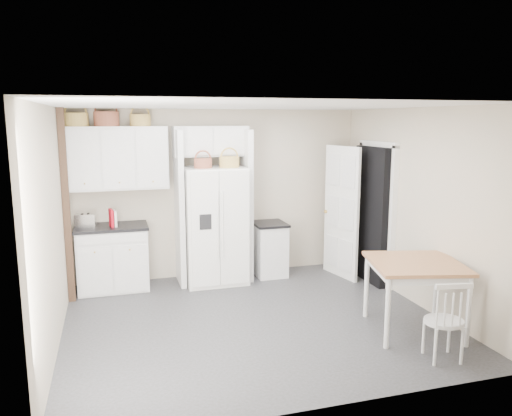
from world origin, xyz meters
name	(u,v)px	position (x,y,z in m)	size (l,w,h in m)	color
floor	(254,320)	(0.00, 0.00, 0.00)	(4.50, 4.50, 0.00)	#2D2D2E
ceiling	(254,106)	(0.00, 0.00, 2.60)	(4.50, 4.50, 0.00)	white
wall_back	(219,194)	(0.00, 2.00, 1.30)	(4.50, 4.50, 0.00)	#AEA997
wall_left	(51,228)	(-2.25, 0.00, 1.30)	(4.00, 4.00, 0.00)	#AEA997
wall_right	(418,208)	(2.25, 0.00, 1.30)	(4.00, 4.00, 0.00)	#AEA997
refrigerator	(215,225)	(-0.15, 1.62, 0.88)	(0.91, 0.73, 1.75)	white
base_cab_left	(113,259)	(-1.64, 1.70, 0.45)	(0.98, 0.62, 0.91)	silver
base_cab_right	(270,250)	(0.75, 1.70, 0.41)	(0.46, 0.55, 0.81)	silver
dining_table	(414,296)	(1.70, -0.82, 0.42)	(1.00, 1.00, 0.84)	#956040
windsor_chair	(444,321)	(1.58, -1.52, 0.41)	(0.40, 0.36, 0.82)	silver
counter_left	(111,227)	(-1.64, 1.70, 0.93)	(1.02, 0.66, 0.04)	black
counter_right	(270,224)	(0.75, 1.70, 0.83)	(0.50, 0.59, 0.04)	black
toaster	(86,221)	(-1.99, 1.69, 1.04)	(0.27, 0.16, 0.19)	silver
cookbook_red	(111,218)	(-1.64, 1.62, 1.07)	(0.04, 0.17, 0.25)	#B60A1B
cookbook_cream	(115,218)	(-1.59, 1.62, 1.06)	(0.03, 0.15, 0.23)	silver
basket_upper_a	(76,120)	(-2.04, 1.83, 2.44)	(0.33, 0.33, 0.19)	olive
basket_upper_b	(106,119)	(-1.63, 1.83, 2.45)	(0.35, 0.35, 0.20)	brown
basket_upper_c	(140,120)	(-1.17, 1.83, 2.44)	(0.30, 0.30, 0.17)	olive
basket_fridge_a	(203,163)	(-0.33, 1.52, 1.82)	(0.26, 0.26, 0.14)	brown
basket_fridge_b	(229,162)	(0.06, 1.52, 1.83)	(0.29, 0.29, 0.16)	olive
upper_cabinet	(118,158)	(-1.50, 1.83, 1.90)	(1.40, 0.34, 0.90)	silver
bridge_cabinet	(211,141)	(-0.15, 1.83, 2.12)	(1.12, 0.34, 0.45)	silver
fridge_panel_left	(179,208)	(-0.66, 1.70, 1.15)	(0.08, 0.60, 2.30)	silver
fridge_panel_right	(246,205)	(0.36, 1.70, 1.15)	(0.08, 0.60, 2.30)	silver
trim_post	(66,207)	(-2.20, 1.35, 1.30)	(0.09, 0.09, 2.60)	#382518
doorway_void	(373,215)	(2.16, 1.00, 1.02)	(0.18, 0.85, 2.05)	black
door_slab	(341,212)	(1.80, 1.33, 1.02)	(0.80, 0.04, 2.05)	white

